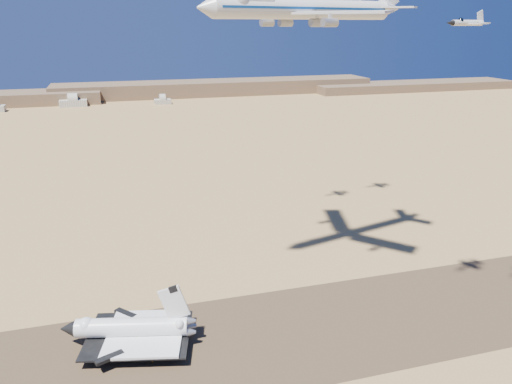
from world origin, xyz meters
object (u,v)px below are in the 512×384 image
object	(u,v)px
crew_a	(151,355)
crew_c	(169,351)
carrier_747	(300,9)
chase_jet_a	(467,23)
crew_b	(152,360)
chase_jet_e	(292,12)
shuttle	(131,329)
chase_jet_f	(347,7)

from	to	relation	value
crew_a	crew_c	size ratio (longest dim) A/B	0.97
crew_a	carrier_747	bearing A→B (deg)	-43.31
crew_c	chase_jet_a	world-z (taller)	chase_jet_a
crew_b	chase_jet_e	bearing A→B (deg)	-84.32
shuttle	crew_b	world-z (taller)	shuttle
carrier_747	crew_b	xyz separation A→B (m)	(-55.22, -36.74, -93.26)
chase_jet_a	chase_jet_e	bearing A→B (deg)	79.35
chase_jet_e	chase_jet_f	bearing A→B (deg)	1.57
shuttle	crew_a	size ratio (longest dim) A/B	23.63
shuttle	carrier_747	size ratio (longest dim) A/B	0.51
shuttle	crew_b	bearing A→B (deg)	-50.41
chase_jet_e	crew_a	bearing A→B (deg)	-140.27
crew_a	chase_jet_e	distance (m)	146.13
carrier_747	crew_c	bearing A→B (deg)	-160.11
crew_a	chase_jet_f	distance (m)	166.36
shuttle	chase_jet_a	distance (m)	124.98
shuttle	chase_jet_a	bearing A→B (deg)	4.52
carrier_747	crew_a	xyz separation A→B (m)	(-55.45, -34.22, -93.23)
chase_jet_a	shuttle	bearing A→B (deg)	151.68
crew_c	chase_jet_e	world-z (taller)	chase_jet_e
crew_c	crew_a	bearing A→B (deg)	57.27
crew_c	chase_jet_a	bearing A→B (deg)	-132.05
crew_c	chase_jet_a	distance (m)	120.51
carrier_747	chase_jet_f	distance (m)	73.17
chase_jet_e	chase_jet_f	xyz separation A→B (m)	(28.12, 5.98, 2.22)
chase_jet_e	chase_jet_f	size ratio (longest dim) A/B	0.95
crew_b	chase_jet_a	distance (m)	123.74
crew_c	chase_jet_f	xyz separation A→B (m)	(94.90, 91.83, 95.75)
carrier_747	chase_jet_e	xyz separation A→B (m)	(16.44, 52.00, 0.32)
shuttle	crew_a	distance (m)	9.92
crew_c	chase_jet_e	bearing A→B (deg)	-74.79
chase_jet_f	chase_jet_e	bearing A→B (deg)	-173.19
crew_b	chase_jet_f	size ratio (longest dim) A/B	0.10
carrier_747	crew_c	distance (m)	111.20
shuttle	crew_a	xyz separation A→B (m)	(4.70, -7.60, -4.30)
shuttle	carrier_747	xyz separation A→B (m)	(60.16, 26.62, 88.93)
chase_jet_e	crew_c	bearing A→B (deg)	-138.32
chase_jet_a	chase_jet_e	distance (m)	94.27
carrier_747	crew_a	distance (m)	113.75
crew_a	chase_jet_a	bearing A→B (deg)	-79.57
chase_jet_a	chase_jet_f	size ratio (longest dim) A/B	0.95
shuttle	chase_jet_a	xyz separation A→B (m)	(90.66, -14.49, 84.80)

